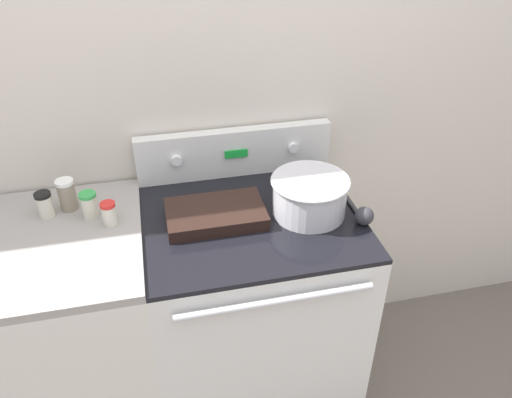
{
  "coord_description": "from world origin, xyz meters",
  "views": [
    {
      "loc": [
        -0.3,
        -1.07,
        1.99
      ],
      "look_at": [
        0.02,
        0.35,
        1.02
      ],
      "focal_mm": 35.0,
      "sensor_mm": 36.0,
      "label": 1
    }
  ],
  "objects_px": {
    "ladle": "(361,213)",
    "spice_jar_black_cap": "(45,205)",
    "casserole_dish": "(216,213)",
    "mixing_bowl": "(310,194)",
    "spice_jar_white_cap": "(67,194)",
    "spice_jar_green_cap": "(89,205)",
    "spice_jar_red_cap": "(109,214)"
  },
  "relations": [
    {
      "from": "spice_jar_red_cap",
      "to": "spice_jar_black_cap",
      "type": "xyz_separation_m",
      "value": [
        -0.22,
        0.1,
        0.0
      ]
    },
    {
      "from": "mixing_bowl",
      "to": "spice_jar_red_cap",
      "type": "bearing_deg",
      "value": 174.3
    },
    {
      "from": "mixing_bowl",
      "to": "spice_jar_green_cap",
      "type": "bearing_deg",
      "value": 170.34
    },
    {
      "from": "spice_jar_red_cap",
      "to": "spice_jar_white_cap",
      "type": "relative_size",
      "value": 0.74
    },
    {
      "from": "spice_jar_green_cap",
      "to": "casserole_dish",
      "type": "bearing_deg",
      "value": -12.79
    },
    {
      "from": "ladle",
      "to": "spice_jar_black_cap",
      "type": "bearing_deg",
      "value": 166.84
    },
    {
      "from": "spice_jar_white_cap",
      "to": "casserole_dish",
      "type": "bearing_deg",
      "value": -18.48
    },
    {
      "from": "spice_jar_white_cap",
      "to": "spice_jar_black_cap",
      "type": "distance_m",
      "value": 0.08
    },
    {
      "from": "spice_jar_green_cap",
      "to": "spice_jar_red_cap",
      "type": "bearing_deg",
      "value": -41.96
    },
    {
      "from": "spice_jar_red_cap",
      "to": "spice_jar_black_cap",
      "type": "bearing_deg",
      "value": 155.31
    },
    {
      "from": "spice_jar_red_cap",
      "to": "spice_jar_green_cap",
      "type": "relative_size",
      "value": 0.89
    },
    {
      "from": "spice_jar_red_cap",
      "to": "spice_jar_green_cap",
      "type": "distance_m",
      "value": 0.09
    },
    {
      "from": "spice_jar_black_cap",
      "to": "casserole_dish",
      "type": "bearing_deg",
      "value": -13.35
    },
    {
      "from": "ladle",
      "to": "spice_jar_black_cap",
      "type": "xyz_separation_m",
      "value": [
        -1.07,
        0.25,
        0.03
      ]
    },
    {
      "from": "spice_jar_red_cap",
      "to": "mixing_bowl",
      "type": "bearing_deg",
      "value": -5.7
    },
    {
      "from": "mixing_bowl",
      "to": "spice_jar_white_cap",
      "type": "distance_m",
      "value": 0.86
    },
    {
      "from": "mixing_bowl",
      "to": "spice_jar_black_cap",
      "type": "height_order",
      "value": "mixing_bowl"
    },
    {
      "from": "casserole_dish",
      "to": "mixing_bowl",
      "type": "bearing_deg",
      "value": -5.57
    },
    {
      "from": "spice_jar_white_cap",
      "to": "spice_jar_green_cap",
      "type": "bearing_deg",
      "value": -42.6
    },
    {
      "from": "spice_jar_green_cap",
      "to": "spice_jar_white_cap",
      "type": "distance_m",
      "value": 0.11
    },
    {
      "from": "spice_jar_black_cap",
      "to": "spice_jar_red_cap",
      "type": "bearing_deg",
      "value": -24.69
    },
    {
      "from": "casserole_dish",
      "to": "ladle",
      "type": "xyz_separation_m",
      "value": [
        0.5,
        -0.11,
        0.0
      ]
    },
    {
      "from": "casserole_dish",
      "to": "spice_jar_red_cap",
      "type": "distance_m",
      "value": 0.36
    },
    {
      "from": "ladle",
      "to": "spice_jar_red_cap",
      "type": "xyz_separation_m",
      "value": [
        -0.85,
        0.15,
        0.03
      ]
    },
    {
      "from": "mixing_bowl",
      "to": "spice_jar_green_cap",
      "type": "relative_size",
      "value": 2.86
    },
    {
      "from": "spice_jar_black_cap",
      "to": "mixing_bowl",
      "type": "bearing_deg",
      "value": -10.55
    },
    {
      "from": "spice_jar_red_cap",
      "to": "spice_jar_green_cap",
      "type": "xyz_separation_m",
      "value": [
        -0.07,
        0.06,
        0.01
      ]
    },
    {
      "from": "casserole_dish",
      "to": "spice_jar_white_cap",
      "type": "bearing_deg",
      "value": 161.52
    },
    {
      "from": "mixing_bowl",
      "to": "casserole_dish",
      "type": "height_order",
      "value": "mixing_bowl"
    },
    {
      "from": "spice_jar_green_cap",
      "to": "spice_jar_black_cap",
      "type": "bearing_deg",
      "value": 165.1
    },
    {
      "from": "mixing_bowl",
      "to": "spice_jar_white_cap",
      "type": "relative_size",
      "value": 2.4
    },
    {
      "from": "mixing_bowl",
      "to": "spice_jar_red_cap",
      "type": "distance_m",
      "value": 0.69
    }
  ]
}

